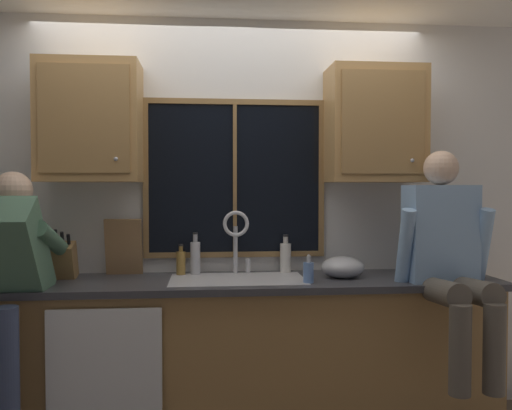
{
  "coord_description": "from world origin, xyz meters",
  "views": [
    {
      "loc": [
        -0.16,
        -3.44,
        1.46
      ],
      "look_at": [
        0.13,
        -0.3,
        1.36
      ],
      "focal_mm": 37.17,
      "sensor_mm": 36.0,
      "label": 1
    }
  ],
  "objects_px": {
    "cutting_board": "(124,247)",
    "knife_block": "(65,261)",
    "mixing_bowl": "(343,267)",
    "soap_dispenser": "(308,272)",
    "bottle_tall_clear": "(181,262)",
    "person_sitting_on_counter": "(448,252)",
    "bottle_green_glass": "(195,257)",
    "bottle_amber_small": "(286,257)"
  },
  "relations": [
    {
      "from": "cutting_board",
      "to": "knife_block",
      "type": "bearing_deg",
      "value": -160.74
    },
    {
      "from": "cutting_board",
      "to": "bottle_green_glass",
      "type": "height_order",
      "value": "cutting_board"
    },
    {
      "from": "person_sitting_on_counter",
      "to": "soap_dispenser",
      "type": "height_order",
      "value": "person_sitting_on_counter"
    },
    {
      "from": "knife_block",
      "to": "bottle_green_glass",
      "type": "relative_size",
      "value": 1.21
    },
    {
      "from": "person_sitting_on_counter",
      "to": "knife_block",
      "type": "bearing_deg",
      "value": 170.48
    },
    {
      "from": "mixing_bowl",
      "to": "bottle_tall_clear",
      "type": "relative_size",
      "value": 1.36
    },
    {
      "from": "knife_block",
      "to": "soap_dispenser",
      "type": "relative_size",
      "value": 1.97
    },
    {
      "from": "soap_dispenser",
      "to": "bottle_tall_clear",
      "type": "xyz_separation_m",
      "value": [
        -0.74,
        0.35,
        0.02
      ]
    },
    {
      "from": "mixing_bowl",
      "to": "soap_dispenser",
      "type": "bearing_deg",
      "value": -144.62
    },
    {
      "from": "bottle_green_glass",
      "to": "mixing_bowl",
      "type": "bearing_deg",
      "value": -11.47
    },
    {
      "from": "mixing_bowl",
      "to": "bottle_tall_clear",
      "type": "xyz_separation_m",
      "value": [
        -0.99,
        0.17,
        0.02
      ]
    },
    {
      "from": "person_sitting_on_counter",
      "to": "bottle_green_glass",
      "type": "height_order",
      "value": "person_sitting_on_counter"
    },
    {
      "from": "knife_block",
      "to": "mixing_bowl",
      "type": "bearing_deg",
      "value": -2.8
    },
    {
      "from": "bottle_green_glass",
      "to": "cutting_board",
      "type": "bearing_deg",
      "value": 178.23
    },
    {
      "from": "soap_dispenser",
      "to": "bottle_tall_clear",
      "type": "relative_size",
      "value": 0.85
    },
    {
      "from": "mixing_bowl",
      "to": "soap_dispenser",
      "type": "height_order",
      "value": "soap_dispenser"
    },
    {
      "from": "soap_dispenser",
      "to": "cutting_board",
      "type": "bearing_deg",
      "value": 161.37
    },
    {
      "from": "cutting_board",
      "to": "bottle_green_glass",
      "type": "xyz_separation_m",
      "value": [
        0.44,
        -0.01,
        -0.07
      ]
    },
    {
      "from": "person_sitting_on_counter",
      "to": "bottle_tall_clear",
      "type": "height_order",
      "value": "person_sitting_on_counter"
    },
    {
      "from": "person_sitting_on_counter",
      "to": "bottle_green_glass",
      "type": "xyz_separation_m",
      "value": [
        -1.43,
        0.47,
        -0.07
      ]
    },
    {
      "from": "person_sitting_on_counter",
      "to": "mixing_bowl",
      "type": "xyz_separation_m",
      "value": [
        -0.53,
        0.29,
        -0.12
      ]
    },
    {
      "from": "cutting_board",
      "to": "bottle_amber_small",
      "type": "height_order",
      "value": "cutting_board"
    },
    {
      "from": "bottle_tall_clear",
      "to": "bottle_amber_small",
      "type": "xyz_separation_m",
      "value": [
        0.67,
        0.04,
        0.02
      ]
    },
    {
      "from": "cutting_board",
      "to": "mixing_bowl",
      "type": "distance_m",
      "value": 1.36
    },
    {
      "from": "person_sitting_on_counter",
      "to": "bottle_amber_small",
      "type": "relative_size",
      "value": 5.18
    },
    {
      "from": "knife_block",
      "to": "bottle_tall_clear",
      "type": "distance_m",
      "value": 0.69
    },
    {
      "from": "bottle_tall_clear",
      "to": "person_sitting_on_counter",
      "type": "bearing_deg",
      "value": -16.9
    },
    {
      "from": "knife_block",
      "to": "mixing_bowl",
      "type": "distance_m",
      "value": 1.67
    },
    {
      "from": "knife_block",
      "to": "bottle_tall_clear",
      "type": "xyz_separation_m",
      "value": [
        0.68,
        0.09,
        -0.03
      ]
    },
    {
      "from": "soap_dispenser",
      "to": "knife_block",
      "type": "bearing_deg",
      "value": 169.82
    },
    {
      "from": "person_sitting_on_counter",
      "to": "mixing_bowl",
      "type": "distance_m",
      "value": 0.62
    },
    {
      "from": "cutting_board",
      "to": "mixing_bowl",
      "type": "height_order",
      "value": "cutting_board"
    },
    {
      "from": "bottle_green_glass",
      "to": "bottle_amber_small",
      "type": "height_order",
      "value": "bottle_green_glass"
    },
    {
      "from": "knife_block",
      "to": "bottle_tall_clear",
      "type": "relative_size",
      "value": 1.67
    },
    {
      "from": "soap_dispenser",
      "to": "bottle_green_glass",
      "type": "bearing_deg",
      "value": 151.38
    },
    {
      "from": "soap_dispenser",
      "to": "bottle_tall_clear",
      "type": "height_order",
      "value": "bottle_tall_clear"
    },
    {
      "from": "soap_dispenser",
      "to": "bottle_tall_clear",
      "type": "distance_m",
      "value": 0.82
    },
    {
      "from": "soap_dispenser",
      "to": "bottle_amber_small",
      "type": "height_order",
      "value": "bottle_amber_small"
    },
    {
      "from": "cutting_board",
      "to": "bottle_tall_clear",
      "type": "relative_size",
      "value": 1.86
    },
    {
      "from": "knife_block",
      "to": "cutting_board",
      "type": "xyz_separation_m",
      "value": [
        0.33,
        0.11,
        0.07
      ]
    },
    {
      "from": "knife_block",
      "to": "cutting_board",
      "type": "relative_size",
      "value": 0.9
    },
    {
      "from": "mixing_bowl",
      "to": "cutting_board",
      "type": "bearing_deg",
      "value": 171.7
    }
  ]
}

